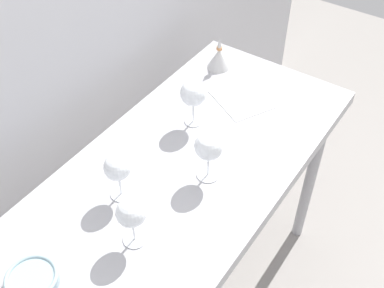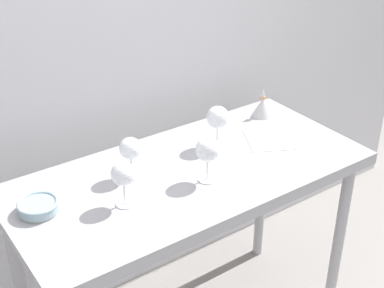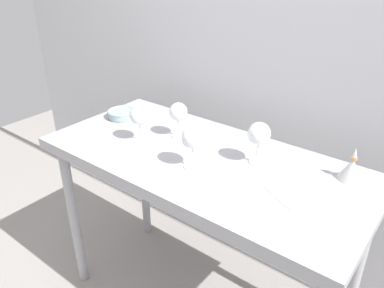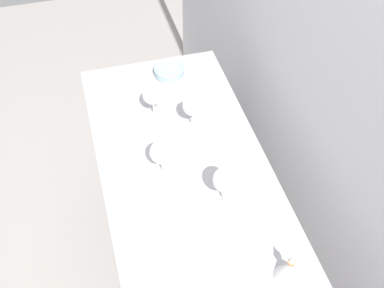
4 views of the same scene
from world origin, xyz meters
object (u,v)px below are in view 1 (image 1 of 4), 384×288
Objects in this scene: wine_glass_near_left at (131,214)px; decanter_funnel at (219,58)px; wine_glass_near_center at (209,148)px; tasting_sheet_upper at (242,99)px; wine_glass_far_right at (193,94)px; tasting_bowl at (32,280)px; wine_glass_far_left at (118,168)px.

decanter_funnel is at bearing 16.67° from wine_glass_near_left.
wine_glass_near_center reaches higher than tasting_sheet_upper.
wine_glass_near_center is (-0.19, -0.18, -0.00)m from wine_glass_far_right.
wine_glass_near_left is 0.81× the size of tasting_sheet_upper.
tasting_bowl reaches higher than tasting_sheet_upper.
tasting_sheet_upper is (0.21, -0.08, -0.13)m from wine_glass_far_right.
wine_glass_far_right is 1.01× the size of wine_glass_near_center.
tasting_bowl is at bearing -177.96° from wine_glass_far_left.
tasting_bowl is (-0.78, -0.02, -0.10)m from wine_glass_far_right.
wine_glass_far_left is 0.38m from tasting_bowl.
decanter_funnel is (0.85, 0.26, -0.08)m from wine_glass_near_left.
tasting_bowl is 1.05× the size of decanter_funnel.
decanter_funnel is at bearing 8.69° from wine_glass_far_left.
wine_glass_far_right reaches higher than decanter_funnel.
tasting_sheet_upper is at bearing -6.65° from wine_glass_far_left.
wine_glass_far_right is at bearing 16.15° from wine_glass_near_left.
tasting_bowl is 1.12m from decanter_funnel.
wine_glass_far_left is at bearing -171.31° from decanter_funnel.
wine_glass_far_right is 1.26× the size of tasting_bowl.
wine_glass_near_left is at bearing -25.96° from tasting_bowl.
wine_glass_far_right is at bearing 44.80° from wine_glass_near_center.
wine_glass_far_left is 0.18m from wine_glass_near_left.
wine_glass_near_left is at bearing -163.33° from decanter_funnel.
wine_glass_near_left is at bearing 173.68° from wine_glass_near_center.
wine_glass_far_right is 0.26m from tasting_sheet_upper.
wine_glass_near_center is 0.61m from decanter_funnel.
wine_glass_far_right is 0.26m from wine_glass_near_center.
wine_glass_far_right is at bearing -162.56° from decanter_funnel.
wine_glass_near_center is 0.33m from wine_glass_near_left.
wine_glass_near_center is at bearing -15.56° from tasting_bowl.
wine_glass_far_left is at bearing 141.13° from wine_glass_near_center.
wine_glass_far_left is 0.28m from wine_glass_near_center.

